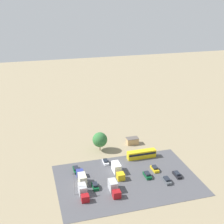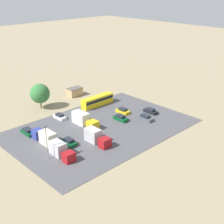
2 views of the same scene
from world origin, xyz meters
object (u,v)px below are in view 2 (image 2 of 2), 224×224
object	(u,v)px
parked_car_3	(28,132)
parked_truck_0	(84,120)
parked_car_1	(151,111)
parked_car_5	(123,111)
parked_car_0	(121,118)
parked_car_6	(60,117)
parked_truck_3	(96,137)
parked_car_2	(145,118)
bus	(97,100)
parked_car_4	(69,142)
parked_truck_2	(45,137)
parked_truck_1	(61,151)
shed_building	(75,92)

from	to	relation	value
parked_car_3	parked_truck_0	size ratio (longest dim) A/B	0.53
parked_car_1	parked_car_5	bearing A→B (deg)	136.50
parked_car_0	parked_car_6	world-z (taller)	parked_car_0
parked_car_0	parked_truck_3	distance (m)	14.68
parked_car_2	parked_car_6	bearing A→B (deg)	133.68
bus	parked_truck_0	distance (m)	14.85
parked_car_5	parked_car_1	bearing A→B (deg)	-43.50
parked_car_4	parked_truck_2	size ratio (longest dim) A/B	0.54
parked_car_0	parked_car_6	xyz separation A→B (m)	(11.74, -12.99, -0.09)
parked_car_0	parked_truck_1	distance (m)	24.08
parked_car_0	parked_car_1	xyz separation A→B (m)	(-10.23, 2.48, -0.06)
parked_car_6	parked_truck_2	size ratio (longest dim) A/B	0.52
bus	parked_truck_2	xyz separation A→B (m)	(25.43, 9.57, -0.16)
parked_car_1	parked_truck_1	world-z (taller)	parked_truck_1
parked_truck_3	parked_car_6	bearing A→B (deg)	-96.17
parked_car_2	parked_truck_2	size ratio (longest dim) A/B	0.58
parked_car_1	parked_truck_3	size ratio (longest dim) A/B	0.60
parked_car_5	parked_truck_2	distance (m)	26.84
shed_building	parked_car_4	world-z (taller)	shed_building
parked_car_4	parked_car_5	bearing A→B (deg)	-168.86
parked_truck_0	parked_truck_1	bearing A→B (deg)	33.15
parked_car_1	parked_truck_1	bearing A→B (deg)	-176.57
parked_car_4	parked_car_5	distance (m)	23.72
parked_car_1	parked_car_5	xyz separation A→B (m)	(6.03, -5.72, 0.03)
parked_car_1	parked_truck_2	xyz separation A→B (m)	(32.85, -6.04, 0.88)
parked_car_2	parked_truck_1	distance (m)	28.84
shed_building	parked_truck_2	xyz separation A→B (m)	(25.99, 21.92, 0.18)
parked_car_2	parked_truck_2	world-z (taller)	parked_truck_2
shed_building	parked_car_0	bearing A→B (deg)	82.48
parked_car_1	parked_car_2	distance (m)	5.52
parked_car_2	parked_car_5	bearing A→B (deg)	97.03
parked_car_3	parked_truck_3	size ratio (longest dim) A/B	0.63
parked_car_5	parked_truck_2	xyz separation A→B (m)	(26.83, -0.32, 0.85)
parked_car_5	parked_car_6	size ratio (longest dim) A/B	1.04
parked_car_0	parked_car_2	xyz separation A→B (m)	(-5.19, 4.74, -0.04)
parked_car_3	parked_car_4	xyz separation A→B (m)	(-4.27, 11.92, 0.03)
parked_truck_1	parked_truck_3	xyz separation A→B (m)	(-9.94, 0.68, 0.08)
parked_car_3	parked_car_6	xyz separation A→B (m)	(-11.61, -2.41, -0.04)
shed_building	parked_truck_1	world-z (taller)	parked_truck_1
parked_car_0	parked_car_5	size ratio (longest dim) A/B	1.01
parked_car_5	parked_truck_2	bearing A→B (deg)	179.31
parked_car_1	parked_car_5	size ratio (longest dim) A/B	1.02
parked_car_3	parked_truck_1	xyz separation A→B (m)	(0.29, 15.08, 0.80)
parked_car_5	parked_truck_3	xyz separation A→B (m)	(17.91, 8.43, 0.86)
parked_car_2	bus	bearing A→B (deg)	97.58
parked_car_0	parked_truck_3	size ratio (longest dim) A/B	0.60
parked_car_1	parked_car_2	bearing A→B (deg)	-155.86
shed_building	parked_car_6	world-z (taller)	shed_building
parked_car_2	parked_truck_0	distance (m)	17.47
parked_truck_1	parked_truck_3	distance (m)	9.96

